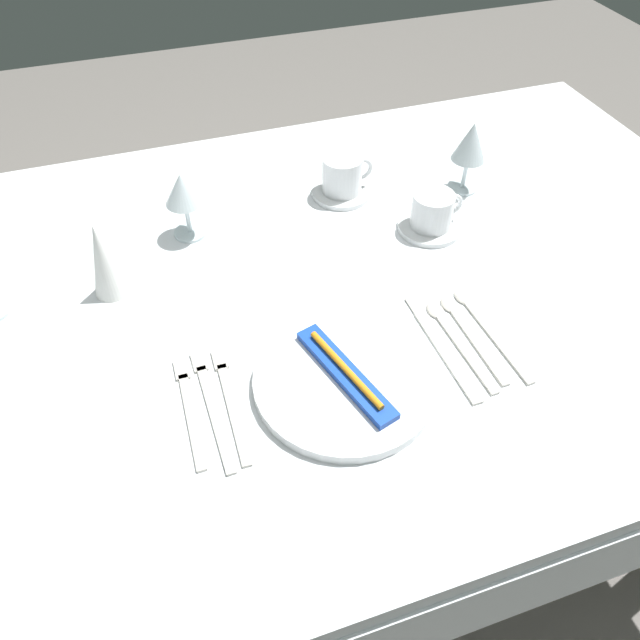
{
  "coord_description": "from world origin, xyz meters",
  "views": [
    {
      "loc": [
        -0.22,
        -0.74,
        1.46
      ],
      "look_at": [
        -0.01,
        -0.11,
        0.76
      ],
      "focal_mm": 33.53,
      "sensor_mm": 36.0,
      "label": 1
    }
  ],
  "objects_px": {
    "toothbrush_package": "(345,373)",
    "fork_outer": "(230,398)",
    "fork_inner": "(211,403)",
    "wine_glass_right": "(471,145)",
    "wine_glass_centre": "(183,193)",
    "dinner_knife": "(442,349)",
    "spoon_dessert": "(465,327)",
    "coffee_cup_left": "(343,174)",
    "coffee_cup_right": "(433,210)",
    "spoon_soup": "(452,334)",
    "dinner_plate": "(345,380)",
    "napkin_folded": "(104,260)",
    "fork_salad": "(189,406)",
    "spoon_tea": "(483,322)"
  },
  "relations": [
    {
      "from": "spoon_soup",
      "to": "dinner_plate",
      "type": "bearing_deg",
      "value": -169.14
    },
    {
      "from": "fork_salad",
      "to": "coffee_cup_left",
      "type": "bearing_deg",
      "value": 47.93
    },
    {
      "from": "fork_inner",
      "to": "dinner_knife",
      "type": "xyz_separation_m",
      "value": [
        0.37,
        -0.01,
        0.0
      ]
    },
    {
      "from": "toothbrush_package",
      "to": "spoon_soup",
      "type": "bearing_deg",
      "value": 10.86
    },
    {
      "from": "fork_outer",
      "to": "coffee_cup_right",
      "type": "relative_size",
      "value": 2.1
    },
    {
      "from": "dinner_plate",
      "to": "fork_salad",
      "type": "xyz_separation_m",
      "value": [
        -0.23,
        0.03,
        -0.01
      ]
    },
    {
      "from": "wine_glass_right",
      "to": "fork_outer",
      "type": "bearing_deg",
      "value": -146.7
    },
    {
      "from": "toothbrush_package",
      "to": "wine_glass_right",
      "type": "relative_size",
      "value": 1.42
    },
    {
      "from": "fork_salad",
      "to": "spoon_tea",
      "type": "bearing_deg",
      "value": 1.77
    },
    {
      "from": "dinner_plate",
      "to": "spoon_soup",
      "type": "xyz_separation_m",
      "value": [
        0.2,
        0.04,
        -0.01
      ]
    },
    {
      "from": "spoon_dessert",
      "to": "spoon_tea",
      "type": "xyz_separation_m",
      "value": [
        0.03,
        0.0,
        0.0
      ]
    },
    {
      "from": "toothbrush_package",
      "to": "fork_salad",
      "type": "distance_m",
      "value": 0.23
    },
    {
      "from": "fork_outer",
      "to": "coffee_cup_right",
      "type": "height_order",
      "value": "coffee_cup_right"
    },
    {
      "from": "fork_inner",
      "to": "fork_salad",
      "type": "bearing_deg",
      "value": 171.74
    },
    {
      "from": "fork_outer",
      "to": "coffee_cup_left",
      "type": "distance_m",
      "value": 0.56
    },
    {
      "from": "fork_salad",
      "to": "coffee_cup_right",
      "type": "xyz_separation_m",
      "value": [
        0.52,
        0.27,
        0.04
      ]
    },
    {
      "from": "fork_inner",
      "to": "napkin_folded",
      "type": "height_order",
      "value": "napkin_folded"
    },
    {
      "from": "coffee_cup_right",
      "to": "fork_salad",
      "type": "bearing_deg",
      "value": -152.15
    },
    {
      "from": "dinner_knife",
      "to": "wine_glass_centre",
      "type": "relative_size",
      "value": 1.79
    },
    {
      "from": "spoon_tea",
      "to": "coffee_cup_left",
      "type": "relative_size",
      "value": 2.08
    },
    {
      "from": "spoon_tea",
      "to": "wine_glass_right",
      "type": "relative_size",
      "value": 1.49
    },
    {
      "from": "spoon_dessert",
      "to": "dinner_knife",
      "type": "bearing_deg",
      "value": -151.45
    },
    {
      "from": "fork_salad",
      "to": "spoon_tea",
      "type": "distance_m",
      "value": 0.49
    },
    {
      "from": "napkin_folded",
      "to": "toothbrush_package",
      "type": "bearing_deg",
      "value": -45.57
    },
    {
      "from": "toothbrush_package",
      "to": "fork_outer",
      "type": "height_order",
      "value": "toothbrush_package"
    },
    {
      "from": "fork_inner",
      "to": "wine_glass_centre",
      "type": "height_order",
      "value": "wine_glass_centre"
    },
    {
      "from": "toothbrush_package",
      "to": "coffee_cup_right",
      "type": "distance_m",
      "value": 0.42
    },
    {
      "from": "spoon_dessert",
      "to": "coffee_cup_left",
      "type": "xyz_separation_m",
      "value": [
        -0.06,
        0.43,
        0.05
      ]
    },
    {
      "from": "spoon_tea",
      "to": "coffee_cup_left",
      "type": "bearing_deg",
      "value": 102.55
    },
    {
      "from": "wine_glass_centre",
      "to": "dinner_knife",
      "type": "bearing_deg",
      "value": -52.18
    },
    {
      "from": "spoon_dessert",
      "to": "coffee_cup_left",
      "type": "relative_size",
      "value": 1.89
    },
    {
      "from": "fork_inner",
      "to": "coffee_cup_left",
      "type": "height_order",
      "value": "coffee_cup_left"
    },
    {
      "from": "dinner_knife",
      "to": "napkin_folded",
      "type": "bearing_deg",
      "value": 147.71
    },
    {
      "from": "fork_inner",
      "to": "dinner_knife",
      "type": "height_order",
      "value": "same"
    },
    {
      "from": "fork_outer",
      "to": "wine_glass_centre",
      "type": "relative_size",
      "value": 1.64
    },
    {
      "from": "dinner_plate",
      "to": "fork_salad",
      "type": "bearing_deg",
      "value": 172.21
    },
    {
      "from": "fork_inner",
      "to": "wine_glass_right",
      "type": "bearing_deg",
      "value": 32.03
    },
    {
      "from": "spoon_dessert",
      "to": "fork_outer",
      "type": "bearing_deg",
      "value": -177.27
    },
    {
      "from": "fork_outer",
      "to": "dinner_knife",
      "type": "relative_size",
      "value": 0.92
    },
    {
      "from": "wine_glass_centre",
      "to": "fork_outer",
      "type": "bearing_deg",
      "value": -91.79
    },
    {
      "from": "fork_outer",
      "to": "napkin_folded",
      "type": "relative_size",
      "value": 1.53
    },
    {
      "from": "fork_inner",
      "to": "napkin_folded",
      "type": "distance_m",
      "value": 0.32
    },
    {
      "from": "toothbrush_package",
      "to": "spoon_dessert",
      "type": "relative_size",
      "value": 1.04
    },
    {
      "from": "fork_inner",
      "to": "spoon_tea",
      "type": "distance_m",
      "value": 0.46
    },
    {
      "from": "napkin_folded",
      "to": "fork_outer",
      "type": "bearing_deg",
      "value": -64.16
    },
    {
      "from": "fork_inner",
      "to": "spoon_dessert",
      "type": "relative_size",
      "value": 1.12
    },
    {
      "from": "coffee_cup_left",
      "to": "napkin_folded",
      "type": "height_order",
      "value": "napkin_folded"
    },
    {
      "from": "fork_salad",
      "to": "spoon_dessert",
      "type": "distance_m",
      "value": 0.46
    },
    {
      "from": "spoon_soup",
      "to": "wine_glass_centre",
      "type": "height_order",
      "value": "wine_glass_centre"
    },
    {
      "from": "wine_glass_right",
      "to": "wine_glass_centre",
      "type": "bearing_deg",
      "value": 177.19
    }
  ]
}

